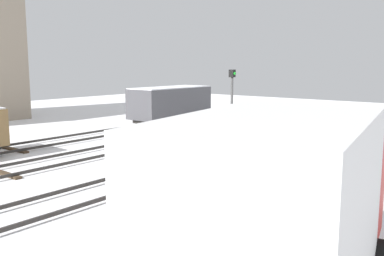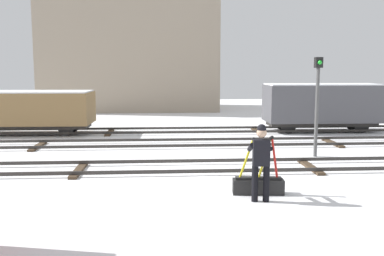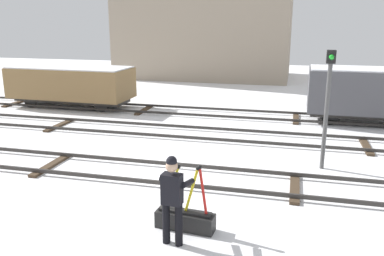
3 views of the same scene
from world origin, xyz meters
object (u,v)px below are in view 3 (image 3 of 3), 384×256
(signal_post, at_px, (328,97))
(freight_car_near_switch, at_px, (71,83))
(switch_lever_frame, at_px, (185,218))
(rail_worker, at_px, (173,195))
(freight_car_far_end, at_px, (376,92))

(signal_post, height_order, freight_car_near_switch, signal_post)
(switch_lever_frame, xyz_separation_m, freight_car_near_switch, (-8.62, 10.43, 0.94))
(rail_worker, bearing_deg, freight_car_near_switch, 132.63)
(signal_post, xyz_separation_m, freight_car_far_end, (2.37, 6.01, -0.80))
(switch_lever_frame, distance_m, freight_car_far_end, 11.76)
(freight_car_near_switch, xyz_separation_m, freight_car_far_end, (13.95, 0.00, 0.15))
(rail_worker, distance_m, freight_car_near_switch, 13.94)
(switch_lever_frame, bearing_deg, freight_car_near_switch, 134.48)
(signal_post, bearing_deg, freight_car_near_switch, 152.55)
(switch_lever_frame, height_order, rail_worker, rail_worker)
(freight_car_near_switch, bearing_deg, signal_post, -25.65)
(rail_worker, bearing_deg, freight_car_far_end, 68.75)
(rail_worker, bearing_deg, signal_post, 63.67)
(switch_lever_frame, height_order, signal_post, signal_post)
(freight_car_near_switch, relative_size, freight_car_far_end, 1.11)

